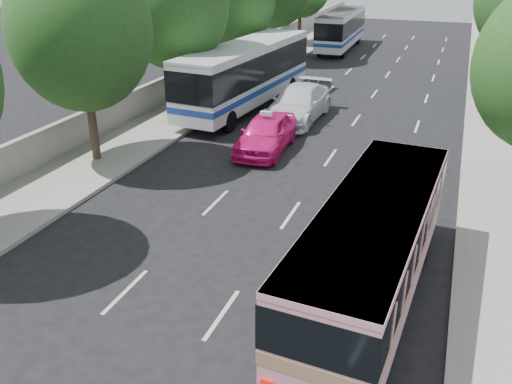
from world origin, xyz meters
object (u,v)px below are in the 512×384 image
at_px(white_pickup, 298,104).
at_px(tour_coach_rear, 341,27).
at_px(pink_bus, 373,242).
at_px(tour_coach_front, 246,70).
at_px(pink_taxi, 266,133).

bearing_deg(white_pickup, tour_coach_rear, 98.37).
xyz_separation_m(pink_bus, tour_coach_front, (-9.84, 16.28, 0.37)).
bearing_deg(white_pickup, pink_taxi, -88.16).
height_order(white_pickup, tour_coach_front, tour_coach_front).
relative_size(pink_taxi, white_pickup, 0.81).
relative_size(pink_taxi, tour_coach_front, 0.40).
distance_m(pink_taxi, tour_coach_front, 7.26).
distance_m(white_pickup, tour_coach_front, 3.83).
height_order(tour_coach_front, tour_coach_rear, tour_coach_front).
bearing_deg(tour_coach_rear, pink_bus, -77.49).
height_order(pink_taxi, tour_coach_front, tour_coach_front).
distance_m(pink_taxi, white_pickup, 5.16).
height_order(pink_bus, white_pickup, pink_bus).
height_order(pink_bus, tour_coach_front, tour_coach_front).
height_order(white_pickup, tour_coach_rear, tour_coach_rear).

